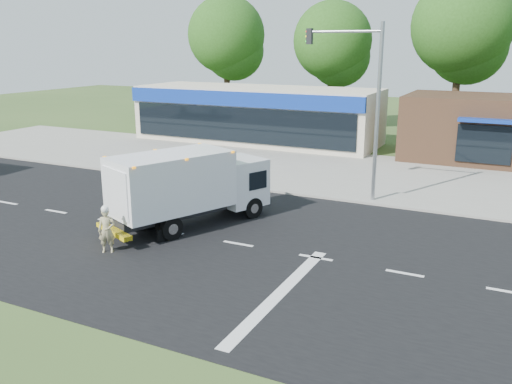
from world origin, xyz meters
TOP-DOWN VIEW (x-y plane):
  - ground at (0.00, 0.00)m, footprint 120.00×120.00m
  - road_asphalt at (0.00, 0.00)m, footprint 60.00×14.00m
  - sidewalk at (0.00, 8.20)m, footprint 60.00×2.40m
  - parking_apron at (0.00, 14.00)m, footprint 60.00×9.00m
  - lane_markings at (1.35, -1.35)m, footprint 55.20×7.00m
  - ems_box_truck at (-2.75, 0.98)m, footprint 4.68×7.15m
  - emergency_worker at (-3.73, -2.71)m, footprint 0.70×0.63m
  - retail_strip_mall at (-9.00, 19.93)m, footprint 18.00×6.20m
  - brown_storefront at (7.00, 19.98)m, footprint 10.00×6.70m
  - traffic_signal_pole at (2.35, 7.60)m, footprint 3.51×0.25m
  - background_trees at (-0.85, 28.16)m, footprint 36.77×7.39m

SIDE VIEW (x-z plane):
  - ground at x=0.00m, z-range 0.00..0.00m
  - road_asphalt at x=0.00m, z-range -0.01..0.01m
  - parking_apron at x=0.00m, z-range 0.00..0.02m
  - lane_markings at x=1.35m, z-range 0.01..0.02m
  - sidewalk at x=0.00m, z-range 0.00..0.12m
  - emergency_worker at x=-3.73m, z-range -0.01..1.71m
  - ems_box_truck at x=-2.75m, z-range 0.23..3.28m
  - brown_storefront at x=7.00m, z-range 0.00..4.00m
  - retail_strip_mall at x=-9.00m, z-range 0.01..4.01m
  - traffic_signal_pole at x=2.35m, z-range 0.92..8.92m
  - background_trees at x=-0.85m, z-range 1.33..13.43m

